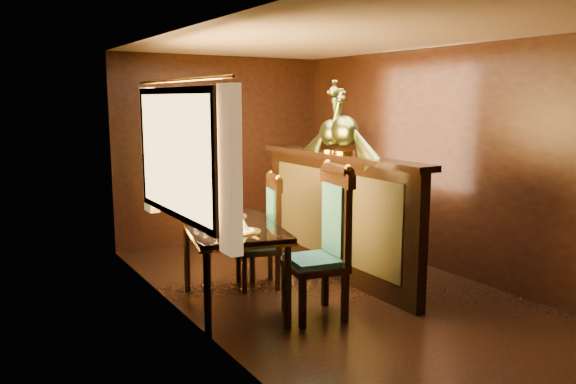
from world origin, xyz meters
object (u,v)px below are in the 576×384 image
(peacock_left, at_px, (345,117))
(chair_left, at_px, (328,237))
(dining_table, at_px, (232,232))
(peacock_right, at_px, (331,121))
(chair_right, at_px, (268,228))

(peacock_left, bearing_deg, chair_left, -134.55)
(dining_table, xyz_separation_m, peacock_right, (1.38, 0.37, 0.97))
(dining_table, distance_m, peacock_right, 1.73)
(chair_left, xyz_separation_m, peacock_left, (0.71, 0.72, 1.02))
(chair_left, xyz_separation_m, peacock_right, (0.71, 0.96, 0.98))
(chair_right, xyz_separation_m, peacock_left, (0.78, -0.25, 1.13))
(chair_left, relative_size, peacock_right, 2.04)
(chair_right, bearing_deg, chair_left, -69.42)
(peacock_left, bearing_deg, peacock_right, 90.00)
(dining_table, relative_size, peacock_left, 1.96)
(dining_table, xyz_separation_m, chair_left, (0.66, -0.59, -0.00))
(chair_left, relative_size, chair_right, 1.17)
(peacock_right, bearing_deg, chair_left, -126.59)
(peacock_left, bearing_deg, chair_right, 161.95)
(peacock_left, xyz_separation_m, peacock_right, (0.00, 0.24, -0.04))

